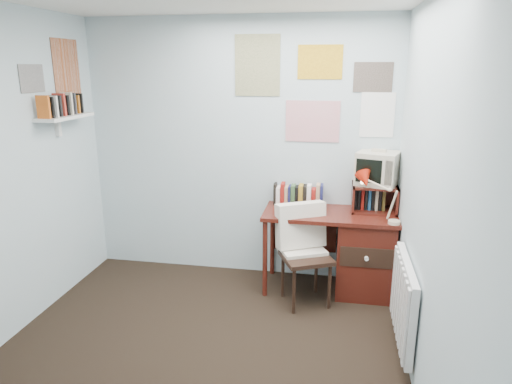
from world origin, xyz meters
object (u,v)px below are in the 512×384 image
desk_chair (306,258)px  radiator (404,301)px  desk_lamp (396,203)px  desk (358,251)px  crt_tv (378,167)px  wall_shelf (65,117)px  tv_riser (374,198)px

desk_chair → radiator: 0.97m
desk_lamp → radiator: size_ratio=0.47×
desk → desk_chair: size_ratio=1.40×
crt_tv → desk_lamp: bearing=-51.1°
desk → desk_chair: (-0.46, -0.30, 0.02)m
wall_shelf → tv_riser: bearing=10.3°
tv_riser → radiator: tv_riser is taller
crt_tv → desk: bearing=-117.7°
desk_chair → crt_tv: crt_tv is taller
radiator → wall_shelf: size_ratio=1.29×
desk_lamp → crt_tv: bearing=115.7°
radiator → tv_riser: bearing=99.3°
desk_lamp → radiator: bearing=-83.9°
desk → tv_riser: bearing=43.0°
crt_tv → radiator: bearing=-63.9°
tv_riser → wall_shelf: wall_shelf is taller
wall_shelf → desk_lamp: bearing=3.2°
desk_chair → tv_riser: size_ratio=2.15×
desk_chair → tv_riser: 0.84m
desk_lamp → crt_tv: size_ratio=1.09×
desk → radiator: size_ratio=1.50×
wall_shelf → crt_tv: bearing=10.7°
tv_riser → radiator: size_ratio=0.50×
desk_chair → desk_lamp: desk_lamp is taller
desk → crt_tv: size_ratio=3.49×
wall_shelf → radiator: bearing=-10.9°
radiator → wall_shelf: wall_shelf is taller
desk_lamp → tv_riser: size_ratio=0.94×
tv_riser → crt_tv: (0.01, 0.02, 0.29)m
desk_chair → desk_lamp: bearing=-18.1°
desk_chair → wall_shelf: wall_shelf is taller
desk → tv_riser: 0.51m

